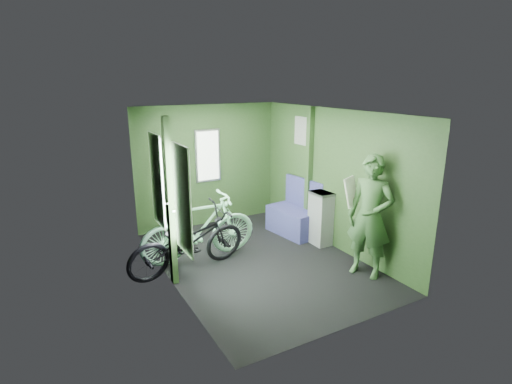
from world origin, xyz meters
TOP-DOWN VIEW (x-y plane):
  - room at (-0.04, 0.04)m, footprint 4.00×4.02m
  - bicycle_black at (-1.07, 0.18)m, footprint 1.93×1.03m
  - bicycle_mint at (-0.79, 0.45)m, footprint 1.87×0.75m
  - passenger at (1.15, -1.12)m, footprint 0.65×0.78m
  - waste_box at (1.26, 0.10)m, footprint 0.27×0.38m
  - bench_seat at (1.15, 0.72)m, footprint 0.65×1.02m

SIDE VIEW (x-z plane):
  - bicycle_black at x=-1.07m, z-range -0.53..0.53m
  - bicycle_mint at x=-0.79m, z-range -0.59..0.59m
  - bench_seat at x=1.15m, z-range -0.21..0.80m
  - waste_box at x=1.26m, z-range 0.00..0.92m
  - passenger at x=1.15m, z-range 0.00..1.77m
  - room at x=-0.04m, z-range 0.28..2.59m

